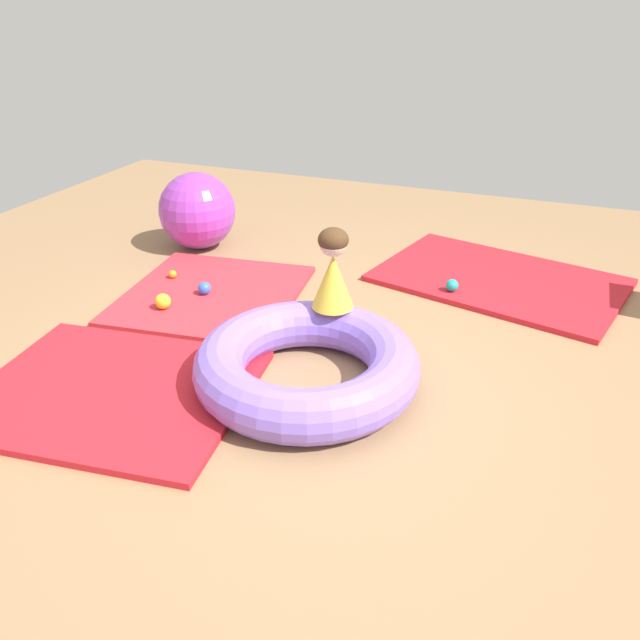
{
  "coord_description": "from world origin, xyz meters",
  "views": [
    {
      "loc": [
        1.11,
        -2.83,
        1.98
      ],
      "look_at": [
        -0.05,
        0.12,
        0.32
      ],
      "focal_mm": 35.91,
      "sensor_mm": 36.0,
      "label": 1
    }
  ],
  "objects_px": {
    "inflatable_cushion": "(307,365)",
    "play_ball_yellow": "(163,301)",
    "play_ball_blue": "(204,288)",
    "play_ball_orange": "(173,274)",
    "play_ball_teal": "(452,285)",
    "exercise_ball_large": "(197,211)",
    "child_in_yellow": "(333,269)"
  },
  "relations": [
    {
      "from": "child_in_yellow",
      "to": "play_ball_teal",
      "type": "bearing_deg",
      "value": 15.72
    },
    {
      "from": "inflatable_cushion",
      "to": "play_ball_yellow",
      "type": "height_order",
      "value": "inflatable_cushion"
    },
    {
      "from": "child_in_yellow",
      "to": "play_ball_blue",
      "type": "height_order",
      "value": "child_in_yellow"
    },
    {
      "from": "inflatable_cushion",
      "to": "child_in_yellow",
      "type": "xyz_separation_m",
      "value": [
        -0.02,
        0.46,
        0.38
      ]
    },
    {
      "from": "play_ball_yellow",
      "to": "exercise_ball_large",
      "type": "bearing_deg",
      "value": 109.7
    },
    {
      "from": "child_in_yellow",
      "to": "exercise_ball_large",
      "type": "bearing_deg",
      "value": 98.17
    },
    {
      "from": "play_ball_blue",
      "to": "play_ball_yellow",
      "type": "xyz_separation_m",
      "value": [
        -0.14,
        -0.3,
        0.01
      ]
    },
    {
      "from": "play_ball_blue",
      "to": "exercise_ball_large",
      "type": "bearing_deg",
      "value": 122.64
    },
    {
      "from": "child_in_yellow",
      "to": "play_ball_blue",
      "type": "xyz_separation_m",
      "value": [
        -1.08,
        0.31,
        -0.44
      ]
    },
    {
      "from": "play_ball_yellow",
      "to": "exercise_ball_large",
      "type": "relative_size",
      "value": 0.17
    },
    {
      "from": "play_ball_blue",
      "to": "child_in_yellow",
      "type": "bearing_deg",
      "value": -16.06
    },
    {
      "from": "play_ball_orange",
      "to": "play_ball_teal",
      "type": "bearing_deg",
      "value": 14.84
    },
    {
      "from": "child_in_yellow",
      "to": "play_ball_yellow",
      "type": "xyz_separation_m",
      "value": [
        -1.22,
        0.01,
        -0.43
      ]
    },
    {
      "from": "play_ball_blue",
      "to": "play_ball_teal",
      "type": "distance_m",
      "value": 1.76
    },
    {
      "from": "play_ball_blue",
      "to": "play_ball_orange",
      "type": "height_order",
      "value": "play_ball_blue"
    },
    {
      "from": "play_ball_orange",
      "to": "exercise_ball_large",
      "type": "height_order",
      "value": "exercise_ball_large"
    },
    {
      "from": "play_ball_teal",
      "to": "play_ball_yellow",
      "type": "relative_size",
      "value": 0.84
    },
    {
      "from": "play_ball_yellow",
      "to": "play_ball_orange",
      "type": "xyz_separation_m",
      "value": [
        -0.22,
        0.46,
        -0.02
      ]
    },
    {
      "from": "play_ball_blue",
      "to": "play_ball_teal",
      "type": "bearing_deg",
      "value": 22.97
    },
    {
      "from": "inflatable_cushion",
      "to": "exercise_ball_large",
      "type": "xyz_separation_m",
      "value": [
        -1.67,
        1.66,
        0.18
      ]
    },
    {
      "from": "inflatable_cushion",
      "to": "play_ball_blue",
      "type": "xyz_separation_m",
      "value": [
        -1.1,
        0.77,
        -0.06
      ]
    },
    {
      "from": "child_in_yellow",
      "to": "play_ball_yellow",
      "type": "distance_m",
      "value": 1.29
    },
    {
      "from": "play_ball_orange",
      "to": "play_ball_yellow",
      "type": "bearing_deg",
      "value": -63.96
    },
    {
      "from": "play_ball_teal",
      "to": "exercise_ball_large",
      "type": "distance_m",
      "value": 2.21
    },
    {
      "from": "play_ball_blue",
      "to": "play_ball_orange",
      "type": "bearing_deg",
      "value": 156.55
    },
    {
      "from": "play_ball_yellow",
      "to": "play_ball_orange",
      "type": "height_order",
      "value": "play_ball_yellow"
    },
    {
      "from": "play_ball_teal",
      "to": "play_ball_yellow",
      "type": "distance_m",
      "value": 2.02
    },
    {
      "from": "child_in_yellow",
      "to": "play_ball_orange",
      "type": "bearing_deg",
      "value": 116.2
    },
    {
      "from": "play_ball_blue",
      "to": "play_ball_yellow",
      "type": "bearing_deg",
      "value": -115.48
    },
    {
      "from": "play_ball_blue",
      "to": "play_ball_yellow",
      "type": "relative_size",
      "value": 0.85
    },
    {
      "from": "play_ball_blue",
      "to": "exercise_ball_large",
      "type": "height_order",
      "value": "exercise_ball_large"
    },
    {
      "from": "play_ball_teal",
      "to": "play_ball_orange",
      "type": "distance_m",
      "value": 2.06
    }
  ]
}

